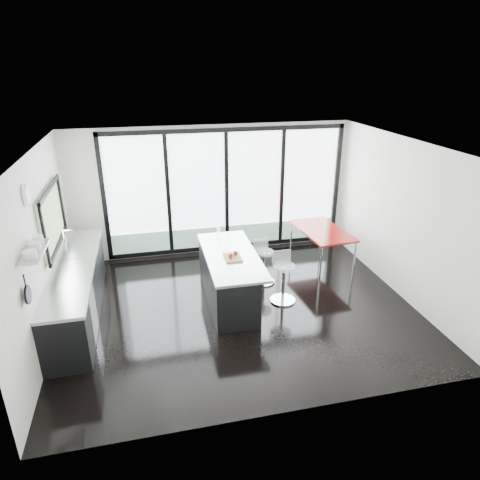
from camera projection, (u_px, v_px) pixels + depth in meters
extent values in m
cube|color=black|center=(238.00, 307.00, 7.51)|extent=(6.00, 5.00, 0.00)
cube|color=white|center=(238.00, 147.00, 6.42)|extent=(6.00, 5.00, 0.00)
cube|color=silver|center=(212.00, 191.00, 9.20)|extent=(6.00, 0.00, 2.80)
cube|color=white|center=(226.00, 191.00, 9.24)|extent=(5.00, 0.02, 2.50)
cube|color=gray|center=(227.00, 235.00, 9.60)|extent=(5.00, 0.02, 0.44)
cube|color=black|center=(168.00, 195.00, 8.94)|extent=(0.08, 0.04, 2.50)
cube|color=black|center=(227.00, 191.00, 9.20)|extent=(0.08, 0.04, 2.50)
cube|color=black|center=(282.00, 187.00, 9.46)|extent=(0.08, 0.04, 2.50)
cube|color=silver|center=(289.00, 316.00, 4.72)|extent=(6.00, 0.00, 2.80)
cube|color=silver|center=(41.00, 251.00, 6.34)|extent=(0.00, 5.00, 2.80)
cube|color=#769362|center=(51.00, 218.00, 7.07)|extent=(0.02, 1.60, 0.90)
cube|color=#AAADAF|center=(34.00, 251.00, 5.46)|extent=(0.25, 0.80, 0.03)
cylinder|color=white|center=(26.00, 195.00, 5.70)|extent=(0.04, 0.30, 0.30)
cylinder|color=black|center=(28.00, 295.00, 5.25)|extent=(0.03, 0.24, 0.24)
cube|color=silver|center=(403.00, 219.00, 7.59)|extent=(0.00, 5.00, 2.80)
cube|color=black|center=(77.00, 292.00, 7.14)|extent=(0.65, 3.20, 0.87)
cube|color=#AAADAF|center=(73.00, 267.00, 6.96)|extent=(0.69, 3.24, 0.05)
cube|color=#AAADAF|center=(76.00, 255.00, 7.41)|extent=(0.45, 0.48, 0.06)
cylinder|color=silver|center=(65.00, 242.00, 7.28)|extent=(0.02, 0.02, 0.44)
cube|color=#AAADAF|center=(93.00, 314.00, 6.54)|extent=(0.03, 0.60, 0.80)
cube|color=black|center=(227.00, 279.00, 7.61)|extent=(0.74, 2.10, 0.83)
cube|color=#AAADAF|center=(231.00, 256.00, 7.45)|extent=(0.93, 2.16, 0.05)
cube|color=tan|center=(233.00, 257.00, 7.31)|extent=(0.29, 0.38, 0.03)
sphere|color=maroon|center=(231.00, 256.00, 7.24)|extent=(0.09, 0.09, 0.09)
sphere|color=#4D2412|center=(235.00, 253.00, 7.34)|extent=(0.08, 0.08, 0.08)
cylinder|color=silver|center=(219.00, 233.00, 8.02)|extent=(0.07, 0.07, 0.27)
cylinder|color=silver|center=(283.00, 283.00, 7.57)|extent=(0.47, 0.47, 0.72)
cylinder|color=silver|center=(264.00, 267.00, 8.22)|extent=(0.51, 0.51, 0.67)
cube|color=maroon|center=(321.00, 247.00, 8.92)|extent=(0.97, 1.54, 0.79)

